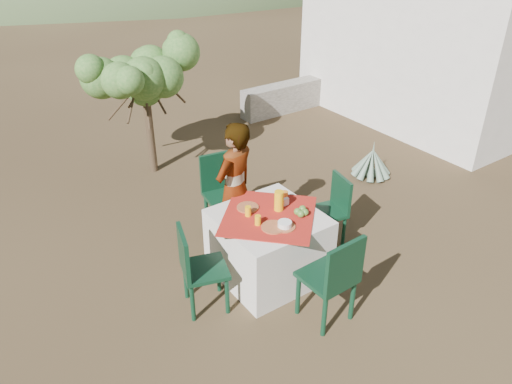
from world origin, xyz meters
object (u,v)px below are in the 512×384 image
at_px(chair_left, 197,266).
at_px(chair_right, 332,207).
at_px(guesthouse, 442,33).
at_px(juice_pitcher, 279,201).
at_px(chair_near, 334,276).
at_px(chair_far, 222,190).
at_px(shrub_tree, 146,81).
at_px(person, 235,189).
at_px(table, 268,245).
at_px(agave, 372,163).

height_order(chair_left, chair_right, chair_left).
distance_m(guesthouse, juice_pitcher, 5.91).
height_order(chair_near, juice_pitcher, chair_near).
xyz_separation_m(chair_far, shrub_tree, (-0.00, 1.99, 0.84)).
bearing_deg(shrub_tree, person, -92.07).
xyz_separation_m(chair_far, chair_right, (0.91, -0.98, -0.07)).
distance_m(table, person, 0.75).
relative_size(chair_right, shrub_tree, 0.49).
bearing_deg(guesthouse, chair_far, -167.58).
xyz_separation_m(guesthouse, juice_pitcher, (-5.43, -2.24, -0.63)).
relative_size(chair_left, juice_pitcher, 4.19).
bearing_deg(chair_far, shrub_tree, 98.85).
height_order(table, shrub_tree, shrub_tree).
xyz_separation_m(chair_right, agave, (1.64, 0.90, -0.26)).
relative_size(table, shrub_tree, 0.74).
bearing_deg(table, chair_near, -85.71).
bearing_deg(juice_pitcher, table, -169.44).
bearing_deg(chair_right, chair_near, -29.88).
height_order(table, guesthouse, guesthouse).
bearing_deg(chair_near, chair_left, -45.31).
distance_m(person, juice_pitcher, 0.62).
height_order(table, agave, table).
bearing_deg(shrub_tree, table, -91.28).
bearing_deg(table, guesthouse, 22.11).
distance_m(shrub_tree, agave, 3.49).
height_order(shrub_tree, agave, shrub_tree).
relative_size(shrub_tree, agave, 2.79).
bearing_deg(agave, table, -159.61).
bearing_deg(chair_near, chair_far, -91.93).
xyz_separation_m(chair_right, guesthouse, (4.60, 2.19, 1.02)).
bearing_deg(table, person, 91.81).
bearing_deg(guesthouse, shrub_tree, 171.97).
xyz_separation_m(chair_near, guesthouse, (5.51, 3.20, 0.95)).
relative_size(table, chair_far, 1.32).
bearing_deg(chair_right, table, -73.54).
xyz_separation_m(chair_far, juice_pitcher, (0.08, -1.03, 0.32)).
relative_size(chair_left, agave, 1.47).
distance_m(shrub_tree, guesthouse, 5.57).
height_order(chair_near, chair_right, chair_near).
xyz_separation_m(chair_far, chair_near, (-0.00, -1.99, 0.00)).
height_order(person, shrub_tree, shrub_tree).
bearing_deg(shrub_tree, agave, -39.13).
bearing_deg(shrub_tree, chair_right, -72.95).
height_order(table, chair_far, chair_far).
relative_size(person, agave, 2.51).
distance_m(person, agave, 2.72).
xyz_separation_m(table, chair_near, (0.07, -0.94, 0.17)).
bearing_deg(chair_left, chair_near, -116.35).
bearing_deg(person, table, 72.70).
relative_size(guesthouse, juice_pitcher, 19.02).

